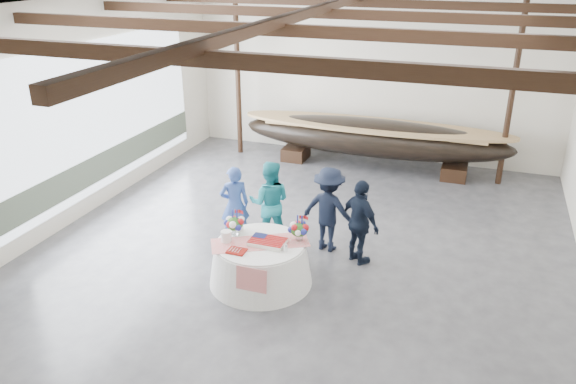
% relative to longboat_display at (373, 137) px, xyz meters
% --- Properties ---
extents(floor, '(10.00, 12.00, 0.01)m').
position_rel_longboat_display_xyz_m(floor, '(-0.30, -5.00, -0.85)').
color(floor, '#3D3D42').
rests_on(floor, ground).
extents(wall_back, '(10.00, 0.02, 4.50)m').
position_rel_longboat_display_xyz_m(wall_back, '(-0.30, 1.00, 1.40)').
color(wall_back, silver).
rests_on(wall_back, ground).
extents(wall_front, '(10.00, 0.02, 4.50)m').
position_rel_longboat_display_xyz_m(wall_front, '(-0.30, -11.00, 1.40)').
color(wall_front, silver).
rests_on(wall_front, ground).
extents(wall_left, '(0.02, 12.00, 4.50)m').
position_rel_longboat_display_xyz_m(wall_left, '(-5.30, -5.00, 1.40)').
color(wall_left, silver).
rests_on(wall_left, ground).
extents(ceiling, '(10.00, 12.00, 0.01)m').
position_rel_longboat_display_xyz_m(ceiling, '(-0.30, -5.00, 3.65)').
color(ceiling, white).
rests_on(ceiling, wall_back).
extents(pavilion_structure, '(9.80, 11.76, 4.50)m').
position_rel_longboat_display_xyz_m(pavilion_structure, '(-0.30, -4.15, 3.15)').
color(pavilion_structure, black).
rests_on(pavilion_structure, ground).
extents(open_bay, '(0.03, 7.00, 3.20)m').
position_rel_longboat_display_xyz_m(open_bay, '(-5.25, -4.00, 0.98)').
color(open_bay, silver).
rests_on(open_bay, ground).
extents(longboat_display, '(7.09, 1.42, 1.33)m').
position_rel_longboat_display_xyz_m(longboat_display, '(0.00, 0.00, 0.00)').
color(longboat_display, black).
rests_on(longboat_display, ground).
extents(banquet_table, '(1.78, 1.78, 0.77)m').
position_rel_longboat_display_xyz_m(banquet_table, '(-0.64, -6.18, -0.47)').
color(banquet_table, silver).
rests_on(banquet_table, ground).
extents(tabletop_items, '(1.71, 1.28, 0.40)m').
position_rel_longboat_display_xyz_m(tabletop_items, '(-0.67, -6.03, 0.07)').
color(tabletop_items, red).
rests_on(tabletop_items, banquet_table).
extents(guest_woman_blue, '(0.68, 0.63, 1.57)m').
position_rel_longboat_display_xyz_m(guest_woman_blue, '(-1.69, -4.94, -0.06)').
color(guest_woman_blue, navy).
rests_on(guest_woman_blue, ground).
extents(guest_woman_teal, '(0.96, 0.83, 1.69)m').
position_rel_longboat_display_xyz_m(guest_woman_teal, '(-1.03, -4.75, -0.00)').
color(guest_woman_teal, teal).
rests_on(guest_woman_teal, ground).
extents(guest_man_left, '(1.16, 0.77, 1.66)m').
position_rel_longboat_display_xyz_m(guest_man_left, '(0.12, -4.63, -0.02)').
color(guest_man_left, black).
rests_on(guest_man_left, ground).
extents(guest_man_right, '(0.99, 0.89, 1.62)m').
position_rel_longboat_display_xyz_m(guest_man_right, '(0.80, -4.94, -0.04)').
color(guest_man_right, black).
rests_on(guest_man_right, ground).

